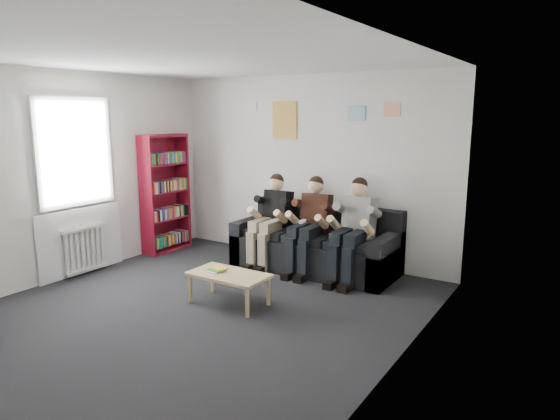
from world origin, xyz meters
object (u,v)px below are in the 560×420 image
person_left (270,220)px  person_middle (309,225)px  bookshelf (166,193)px  person_right (352,231)px  coffee_table (229,277)px  sofa (316,247)px

person_left → person_middle: 0.63m
bookshelf → person_right: size_ratio=1.37×
coffee_table → person_left: (-0.42, 1.48, 0.34)m
coffee_table → person_right: (0.85, 1.48, 0.35)m
bookshelf → coffee_table: (2.25, -1.28, -0.60)m
person_right → sofa: bearing=168.0°
sofa → bookshelf: (-2.46, -0.40, 0.60)m
bookshelf → coffee_table: bookshelf is taller
person_left → person_middle: person_middle is taller
person_middle → bookshelf: bearing=177.7°
bookshelf → coffee_table: bearing=-31.1°
bookshelf → person_middle: bearing=3.3°
bookshelf → person_right: bearing=2.3°
coffee_table → person_left: person_left is taller
person_right → coffee_table: bearing=-114.1°
bookshelf → person_right: (3.10, 0.20, -0.24)m
bookshelf → person_left: size_ratio=1.40×
bookshelf → sofa: bearing=7.9°
person_middle → coffee_table: bearing=-105.3°
person_left → sofa: bearing=19.4°
person_left → person_right: size_ratio=0.97×
person_left → person_right: person_right is taller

